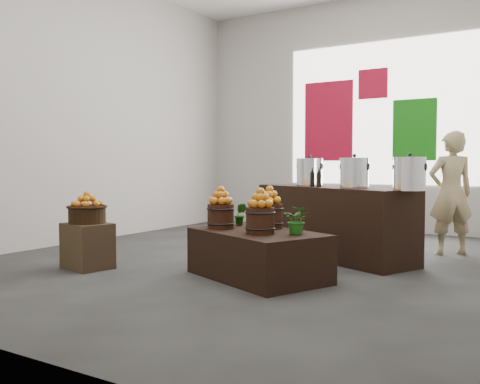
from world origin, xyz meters
The scene contains 24 objects.
ground centered at (0.00, 0.00, 0.00)m, with size 7.00×7.00×0.00m, color #3A3A37.
back_wall centered at (0.00, 3.50, 2.00)m, with size 6.00×0.04×4.00m, color #AFA9A2.
back_opening centered at (0.30, 3.48, 2.00)m, with size 3.20×0.02×2.40m, color white.
deco_red_left centered at (-0.60, 3.47, 1.90)m, with size 0.90×0.04×1.40m, color #AB0D28.
deco_green_right centered at (0.90, 3.47, 1.70)m, with size 0.70×0.04×1.00m, color #167111.
deco_red_upper centered at (0.20, 3.47, 2.50)m, with size 0.50×0.04×0.50m, color #AB0D28.
crate centered at (-1.38, -1.43, 0.25)m, with size 0.50×0.41×0.50m, color brown.
wicker_basket centered at (-1.38, -1.43, 0.59)m, with size 0.40×0.40×0.18m, color black.
apples_in_basket centered at (-1.38, -1.43, 0.76)m, with size 0.31×0.31×0.17m, color #AF0D05, non-canonical shape.
display_table centered at (0.46, -0.89, 0.24)m, with size 1.37×0.84×0.47m, color black.
apple_bucket_front_left centered at (0.02, -0.91, 0.60)m, with size 0.27×0.27×0.25m, color #3A1D0F.
apples_in_bucket_front_left centered at (0.02, -0.91, 0.82)m, with size 0.21×0.21×0.18m, color #AF0D05, non-canonical shape.
apple_bucket_front_right centered at (0.58, -1.05, 0.60)m, with size 0.27×0.27×0.25m, color #3A1D0F.
apples_in_bucket_front_right centered at (0.58, -1.05, 0.82)m, with size 0.21×0.21×0.18m, color #AF0D05, non-canonical shape.
apple_bucket_rear centered at (0.43, -0.60, 0.60)m, with size 0.27×0.27×0.25m, color #3A1D0F.
apples_in_bucket_rear centered at (0.43, -0.60, 0.82)m, with size 0.21×0.21×0.18m, color #AF0D05, non-canonical shape.
herb_garnish_right centered at (0.90, -0.90, 0.61)m, with size 0.25×0.21×0.27m, color #1B5D13.
herb_garnish_left centered at (0.05, -0.57, 0.60)m, with size 0.13×0.11×0.24m, color #1B5D13.
counter centered at (0.65, 0.61, 0.43)m, with size 2.12×0.67×0.87m, color black.
stock_pot_left centered at (0.26, 0.78, 1.03)m, with size 0.33×0.33×0.33m, color silver.
stock_pot_center centered at (0.96, 0.47, 1.03)m, with size 0.33×0.33×0.33m, color silver.
stock_pot_right centered at (1.67, 0.16, 1.03)m, with size 0.33×0.33×0.33m, color silver.
oil_cruets centered at (0.57, 0.41, 0.99)m, with size 0.15×0.06×0.24m, color black, non-canonical shape.
shopper centered at (1.82, 1.60, 0.78)m, with size 0.57×0.37×1.55m, color tan.
Camera 1 is at (3.09, -5.47, 1.14)m, focal length 40.00 mm.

